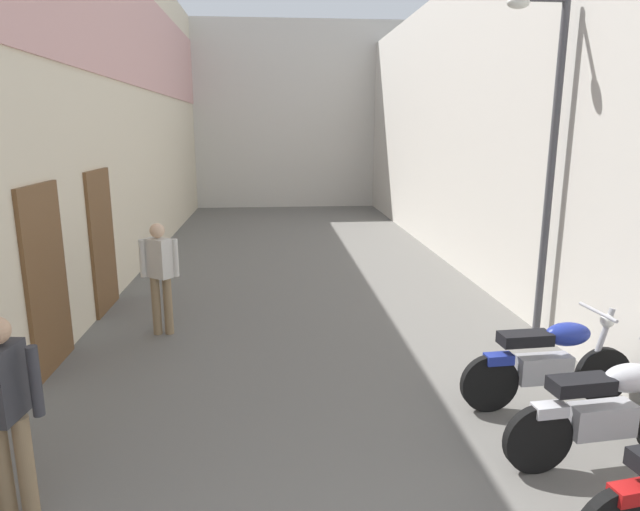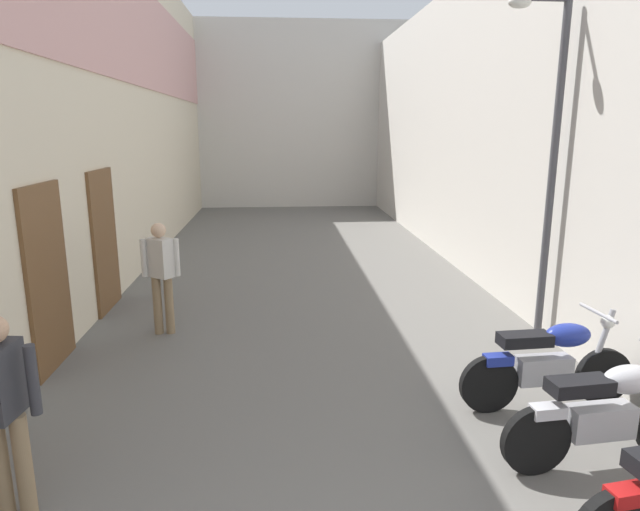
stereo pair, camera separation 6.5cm
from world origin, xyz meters
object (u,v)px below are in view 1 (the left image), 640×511
motorcycle_third (609,410)px  motorcycle_fourth (550,361)px  pedestrian_mid_alley (6,405)px  pedestrian_further_down (160,270)px  street_lamp (546,147)px

motorcycle_third → motorcycle_fourth: 1.01m
pedestrian_mid_alley → pedestrian_further_down: size_ratio=1.00×
motorcycle_third → motorcycle_fourth: same height
motorcycle_third → pedestrian_mid_alley: 4.70m
pedestrian_mid_alley → street_lamp: size_ratio=0.36×
motorcycle_fourth → pedestrian_mid_alley: size_ratio=1.18×
pedestrian_mid_alley → street_lamp: bearing=30.2°
pedestrian_mid_alley → motorcycle_third: bearing=3.4°
pedestrian_further_down → street_lamp: street_lamp is taller
pedestrian_mid_alley → pedestrian_further_down: (0.35, 3.74, 0.00)m
pedestrian_further_down → pedestrian_mid_alley: bearing=-95.3°
pedestrian_mid_alley → street_lamp: (5.37, 3.13, 1.66)m
motorcycle_third → pedestrian_further_down: pedestrian_further_down is taller
motorcycle_third → pedestrian_further_down: bearing=141.4°
pedestrian_mid_alley → pedestrian_further_down: 3.75m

